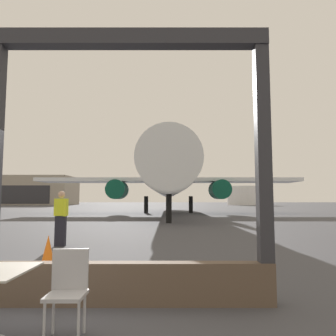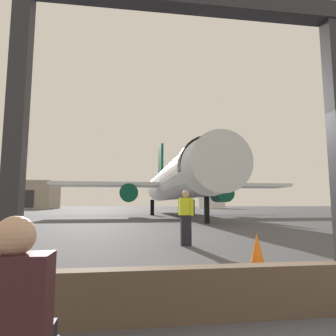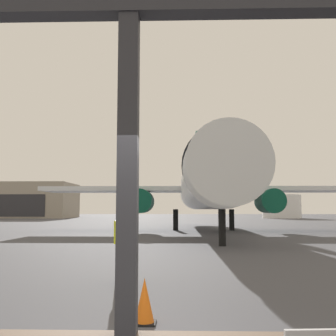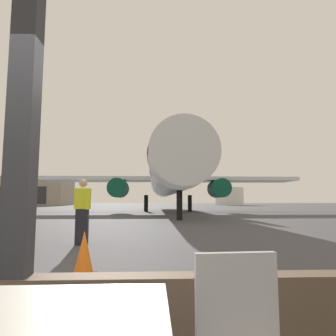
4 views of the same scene
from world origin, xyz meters
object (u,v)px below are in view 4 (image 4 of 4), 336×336
Objects in this scene: traffic_cone at (84,254)px; fuel_storage_tank at (229,196)px; ground_crew_worker at (82,211)px; distant_hangar at (24,192)px; airplane at (169,176)px.

fuel_storage_tank is at bearing 74.27° from traffic_cone.
fuel_storage_tank is at bearing 73.00° from ground_crew_worker.
distant_hangar reaches higher than ground_crew_worker.
distant_hangar is at bearing 113.79° from ground_crew_worker.
ground_crew_worker is at bearing -107.00° from fuel_storage_tank.
traffic_cone is (-2.65, -26.14, -3.39)m from airplane.
ground_crew_worker is at bearing 103.80° from traffic_cone.
airplane is 64.02m from distant_hangar.
traffic_cone is at bearing -105.73° from fuel_storage_tank.
airplane reaches higher than ground_crew_worker.
distant_hangar reaches higher than fuel_storage_tank.
ground_crew_worker is 76.47m from fuel_storage_tank.
traffic_cone is at bearing -95.79° from airplane.
ground_crew_worker is at bearing -66.21° from distant_hangar.
airplane reaches higher than traffic_cone.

